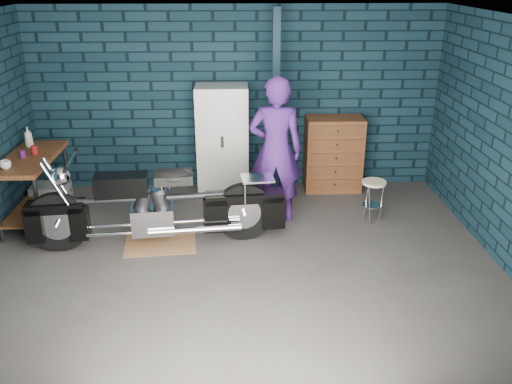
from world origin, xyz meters
TOP-DOWN VIEW (x-y plane):
  - ground at (0.00, 0.00)m, footprint 6.00×6.00m
  - room_walls at (0.00, 0.55)m, footprint 6.02×5.01m
  - support_post at (0.55, 1.95)m, footprint 0.10×0.10m
  - workbench at (-2.68, 1.28)m, footprint 0.60×1.40m
  - drip_mat at (-0.96, 0.55)m, footprint 0.92×0.73m
  - motorcycle at (-0.96, 0.55)m, footprint 2.69×0.97m
  - person at (0.51, 1.24)m, footprint 0.74×0.51m
  - storage_bin at (-2.66, 1.78)m, footprint 0.51×0.36m
  - locker at (-0.21, 2.23)m, footprint 0.75×0.54m
  - tool_chest at (1.45, 2.23)m, footprint 0.84×0.47m
  - shop_stool at (1.80, 1.09)m, footprint 0.33×0.33m
  - cup_a at (-2.80, 0.82)m, footprint 0.15×0.15m
  - mug_purple at (-2.74, 1.23)m, footprint 0.09×0.09m
  - mug_red at (-2.63, 1.36)m, footprint 0.09×0.09m
  - bottle at (-2.81, 1.68)m, footprint 0.13×0.13m

SIDE VIEW (x-z plane):
  - ground at x=0.00m, z-range 0.00..0.00m
  - drip_mat at x=-0.96m, z-range 0.00..0.01m
  - storage_bin at x=-2.66m, z-range 0.00..0.32m
  - shop_stool at x=1.80m, z-range 0.00..0.58m
  - workbench at x=-2.68m, z-range 0.00..0.91m
  - tool_chest at x=1.45m, z-range 0.00..1.13m
  - motorcycle at x=-0.96m, z-range 0.00..1.16m
  - locker at x=-0.21m, z-range 0.00..1.61m
  - mug_purple at x=-2.74m, z-range 0.91..1.01m
  - cup_a at x=-2.80m, z-range 0.91..1.01m
  - person at x=0.51m, z-range 0.00..1.94m
  - mug_red at x=-2.63m, z-range 0.91..1.03m
  - bottle at x=-2.81m, z-range 0.91..1.19m
  - support_post at x=0.55m, z-range 0.00..2.70m
  - room_walls at x=0.00m, z-range 0.55..3.26m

